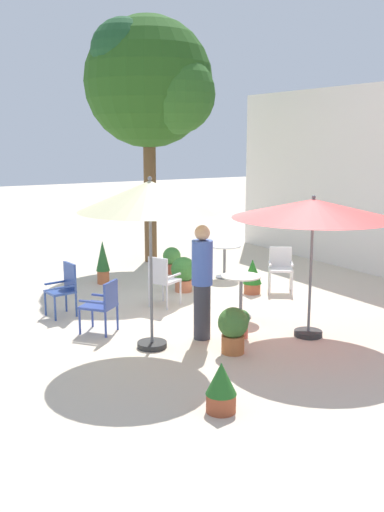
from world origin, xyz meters
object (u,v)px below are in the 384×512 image
object	(u,v)px
patio_chair_4	(64,286)
shade_tree	(151,82)
standing_person	(202,280)
potted_plant_6	(233,328)
patio_umbrella_0	(150,197)
cafe_table_1	(225,255)
potted_plant_2	(172,259)
potted_plant_0	(103,261)
potted_plant_1	(241,322)
cafe_table_0	(241,289)
patio_chair_0	(162,278)
patio_chair_3	(103,303)
patio_chair_2	(281,266)
patio_umbrella_1	(313,210)
potted_plant_3	(252,276)
potted_plant_5	(221,387)
potted_plant_4	(183,272)

from	to	relation	value
patio_chair_4	shade_tree	bearing A→B (deg)	133.80
standing_person	patio_chair_4	bearing A→B (deg)	-147.82
potted_plant_6	standing_person	xyz separation A→B (m)	(-0.76, -0.05, 0.55)
patio_umbrella_0	potted_plant_6	distance (m)	2.21
cafe_table_1	potted_plant_2	distance (m)	1.27
potted_plant_0	potted_plant_1	distance (m)	4.35
cafe_table_0	potted_plant_1	distance (m)	1.05
patio_chair_0	patio_chair_3	distance (m)	1.70
shade_tree	patio_chair_2	world-z (taller)	shade_tree
patio_umbrella_1	patio_chair_4	xyz separation A→B (m)	(-3.01, -2.91, -1.46)
potted_plant_2	potted_plant_3	world-z (taller)	potted_plant_3
patio_chair_0	patio_chair_3	xyz separation A→B (m)	(0.81, -1.50, -0.05)
patio_umbrella_1	potted_plant_5	world-z (taller)	patio_umbrella_1
potted_plant_4	potted_plant_6	distance (m)	3.53
shade_tree	cafe_table_1	distance (m)	4.55
patio_chair_0	potted_plant_6	xyz separation A→B (m)	(2.61, -0.24, -0.17)
patio_chair_0	patio_chair_4	bearing A→B (deg)	-103.22
shade_tree	potted_plant_5	world-z (taller)	shade_tree
shade_tree	potted_plant_5	size ratio (longest dim) A/B	9.99
patio_chair_0	patio_chair_3	world-z (taller)	patio_chair_0
patio_chair_2	potted_plant_0	size ratio (longest dim) A/B	0.96
patio_chair_4	potted_plant_2	distance (m)	3.69
patio_chair_4	potted_plant_5	xyz separation A→B (m)	(4.46, 0.30, -0.23)
patio_chair_2	cafe_table_1	bearing A→B (deg)	-168.28
patio_umbrella_0	potted_plant_3	world-z (taller)	patio_umbrella_0
patio_chair_0	potted_plant_1	distance (m)	2.16
patio_chair_3	potted_plant_3	bearing A→B (deg)	101.56
cafe_table_0	potted_plant_4	xyz separation A→B (m)	(-2.03, 0.04, -0.12)
potted_plant_2	standing_person	size ratio (longest dim) A/B	0.34
patio_chair_4	potted_plant_2	size ratio (longest dim) A/B	1.52
potted_plant_4	standing_person	xyz separation A→B (m)	(2.59, -1.17, 0.53)
potted_plant_5	potted_plant_6	distance (m)	1.86
potted_plant_2	potted_plant_5	distance (m)	6.95
patio_chair_0	potted_plant_2	xyz separation A→B (m)	(-2.28, 1.46, -0.21)
patio_chair_4	potted_plant_3	xyz separation A→B (m)	(0.50, 3.68, -0.16)
standing_person	patio_chair_0	bearing A→B (deg)	170.95
cafe_table_0	patio_chair_2	size ratio (longest dim) A/B	0.84
patio_chair_2	patio_umbrella_0	bearing A→B (deg)	-67.16
shade_tree	patio_chair_0	distance (m)	5.55
patio_umbrella_1	cafe_table_0	xyz separation A→B (m)	(-1.32, -0.36, -1.47)
cafe_table_1	potted_plant_3	world-z (taller)	cafe_table_1
potted_plant_0	patio_chair_3	bearing A→B (deg)	-22.38
patio_chair_0	potted_plant_0	distance (m)	2.20
shade_tree	standing_person	world-z (taller)	shade_tree
potted_plant_4	potted_plant_5	size ratio (longest dim) A/B	1.20
patio_umbrella_1	potted_plant_6	size ratio (longest dim) A/B	3.64
patio_chair_0	potted_plant_0	size ratio (longest dim) A/B	1.02
patio_umbrella_0	patio_chair_3	size ratio (longest dim) A/B	2.97
shade_tree	standing_person	size ratio (longest dim) A/B	3.31
patio_umbrella_0	potted_plant_3	xyz separation A→B (m)	(-1.70, 3.11, -1.86)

